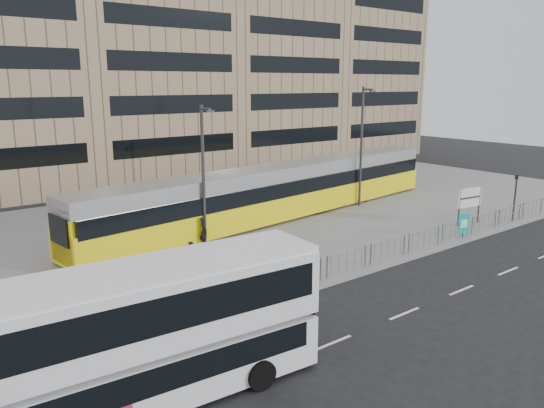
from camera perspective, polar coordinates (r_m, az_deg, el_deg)
ground at (r=26.12m, az=9.85°, el=-7.53°), size 120.00×120.00×0.00m
plaza at (r=34.87m, az=-4.85°, el=-2.03°), size 64.00×24.00×0.15m
kerb at (r=26.13m, az=9.78°, el=-7.35°), size 64.00×0.25×0.17m
building_row at (r=54.46m, az=-17.18°, el=16.44°), size 70.40×18.40×31.20m
pedestrian_barrier at (r=27.56m, az=11.98°, el=-4.38°), size 32.07×0.07×1.10m
road_markings at (r=24.61m, az=18.44°, el=-9.32°), size 62.00×0.12×0.01m
double_decker_bus at (r=15.67m, az=-13.25°, el=-13.17°), size 10.49×3.20×4.14m
tram at (r=35.54m, az=0.90°, el=1.36°), size 30.14×6.33×3.54m
station_sign at (r=36.09m, az=20.50°, el=0.49°), size 2.04×0.36×2.36m
ad_panel at (r=32.93m, az=19.92°, el=-2.02°), size 0.76×0.24×1.45m
pedestrian at (r=29.58m, az=-7.35°, el=-2.98°), size 0.49×0.67×1.68m
traffic_light_west at (r=20.37m, az=-8.64°, el=-7.08°), size 0.21×0.24×3.10m
traffic_light_east at (r=38.09m, az=24.72°, el=1.26°), size 0.17×0.20×3.10m
lamp_post_west at (r=29.06m, az=-7.36°, el=3.61°), size 0.45×1.04×7.75m
lamp_post_east at (r=39.08m, az=9.65°, el=6.56°), size 0.45×1.04×8.63m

